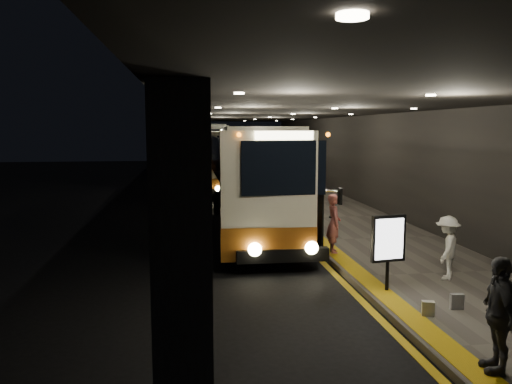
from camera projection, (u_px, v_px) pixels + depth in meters
ground at (236, 254)px, 15.10m from camera, size 90.00×90.00×0.00m
lane_line_white at (179, 224)px, 19.77m from camera, size 0.12×50.00×0.01m
kerb_stripe_yellow at (282, 222)px, 20.33m from camera, size 0.18×50.00×0.01m
sidewalk at (339, 218)px, 20.64m from camera, size 4.50×50.00×0.15m
tactile_strip at (294, 218)px, 20.38m from camera, size 0.50×50.00×0.01m
terminal_wall at (393, 147)px, 20.57m from camera, size 0.10×50.00×6.00m
support_columns at (185, 171)px, 18.55m from camera, size 0.80×24.80×4.40m
canopy at (286, 108)px, 19.77m from camera, size 9.00×50.00×0.40m
coach_main at (253, 183)px, 18.38m from camera, size 3.18×12.05×3.73m
coach_second at (224, 162)px, 31.16m from camera, size 2.64×11.22×3.50m
coach_third at (213, 150)px, 44.04m from camera, size 3.53×12.89×4.00m
passenger_boarding at (334, 223)px, 14.60m from camera, size 0.48×0.67×1.73m
passenger_waiting_white at (447, 247)px, 12.04m from camera, size 0.97×1.08×1.54m
passenger_waiting_grey at (499, 314)px, 7.41m from camera, size 0.76×1.13×1.77m
bag_polka at (457, 301)px, 10.06m from camera, size 0.27×0.14×0.32m
bag_plain at (428, 309)px, 9.69m from camera, size 0.27×0.20×0.30m
info_sign at (388, 240)px, 11.09m from camera, size 0.82×0.24×1.73m
stanchion_post at (331, 235)px, 14.65m from camera, size 0.05×0.05×1.06m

